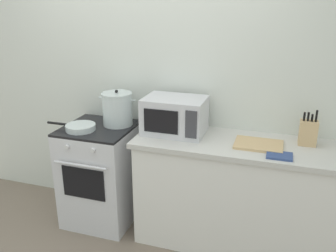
# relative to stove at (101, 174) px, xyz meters

# --- Properties ---
(back_wall) EXTENTS (4.40, 0.10, 2.50)m
(back_wall) POSITION_rel_stove_xyz_m (0.65, 0.37, 0.79)
(back_wall) COLOR silver
(back_wall) RESTS_ON ground_plane
(lower_cabinet_right) EXTENTS (1.64, 0.56, 0.88)m
(lower_cabinet_right) POSITION_rel_stove_xyz_m (1.25, 0.02, -0.02)
(lower_cabinet_right) COLOR white
(lower_cabinet_right) RESTS_ON ground_plane
(countertop_right) EXTENTS (1.70, 0.60, 0.04)m
(countertop_right) POSITION_rel_stove_xyz_m (1.25, 0.02, 0.44)
(countertop_right) COLOR beige
(countertop_right) RESTS_ON lower_cabinet_right
(stove) EXTENTS (0.60, 0.64, 0.92)m
(stove) POSITION_rel_stove_xyz_m (0.00, 0.00, 0.00)
(stove) COLOR silver
(stove) RESTS_ON ground_plane
(stock_pot) EXTENTS (0.35, 0.27, 0.32)m
(stock_pot) POSITION_rel_stove_xyz_m (0.14, 0.11, 0.61)
(stock_pot) COLOR silver
(stock_pot) RESTS_ON stove
(frying_pan) EXTENTS (0.45, 0.25, 0.05)m
(frying_pan) POSITION_rel_stove_xyz_m (-0.11, -0.12, 0.48)
(frying_pan) COLOR silver
(frying_pan) RESTS_ON stove
(microwave) EXTENTS (0.50, 0.37, 0.30)m
(microwave) POSITION_rel_stove_xyz_m (0.68, 0.08, 0.61)
(microwave) COLOR silver
(microwave) RESTS_ON countertop_right
(cutting_board) EXTENTS (0.36, 0.26, 0.02)m
(cutting_board) POSITION_rel_stove_xyz_m (1.38, 0.00, 0.47)
(cutting_board) COLOR tan
(cutting_board) RESTS_ON countertop_right
(knife_block) EXTENTS (0.13, 0.10, 0.28)m
(knife_block) POSITION_rel_stove_xyz_m (1.73, 0.14, 0.56)
(knife_block) COLOR tan
(knife_block) RESTS_ON countertop_right
(oven_mitt) EXTENTS (0.18, 0.14, 0.02)m
(oven_mitt) POSITION_rel_stove_xyz_m (1.53, -0.16, 0.47)
(oven_mitt) COLOR #33477A
(oven_mitt) RESTS_ON countertop_right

